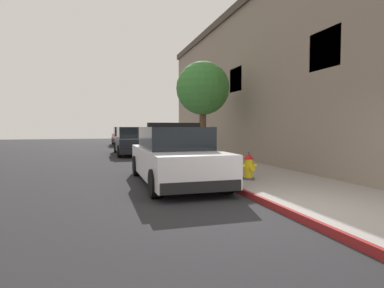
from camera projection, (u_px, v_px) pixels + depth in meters
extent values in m
cube|color=#232326|center=(66.00, 165.00, 13.85)|extent=(32.03, 60.00, 0.20)
cube|color=gray|center=(199.00, 158.00, 15.54)|extent=(2.93, 60.00, 0.13)
cube|color=maroon|center=(168.00, 159.00, 15.11)|extent=(0.08, 60.00, 0.13)
cube|color=gray|center=(302.00, 90.00, 15.83)|extent=(7.09, 21.59, 6.81)
cube|color=#473D33|center=(303.00, 16.00, 15.64)|extent=(7.33, 21.83, 0.36)
cube|color=black|center=(325.00, 49.00, 9.03)|extent=(0.06, 1.30, 1.10)
cube|color=black|center=(236.00, 80.00, 14.82)|extent=(0.06, 1.30, 1.10)
cube|color=black|center=(197.00, 93.00, 20.61)|extent=(0.06, 1.30, 1.10)
cube|color=white|center=(175.00, 162.00, 8.91)|extent=(1.84, 4.80, 0.76)
cube|color=black|center=(174.00, 138.00, 9.02)|extent=(1.64, 2.50, 0.60)
cube|color=black|center=(201.00, 187.00, 6.68)|extent=(1.76, 0.16, 0.24)
cube|color=black|center=(159.00, 163.00, 11.16)|extent=(1.76, 0.16, 0.24)
cylinder|color=black|center=(137.00, 166.00, 10.31)|extent=(0.22, 0.64, 0.64)
cylinder|color=black|center=(188.00, 164.00, 10.79)|extent=(0.22, 0.64, 0.64)
cylinder|color=black|center=(155.00, 183.00, 7.05)|extent=(0.22, 0.64, 0.64)
cylinder|color=black|center=(227.00, 180.00, 7.54)|extent=(0.22, 0.64, 0.64)
cube|color=black|center=(174.00, 125.00, 8.95)|extent=(1.48, 0.20, 0.12)
cube|color=red|center=(162.00, 125.00, 8.85)|extent=(0.44, 0.18, 0.11)
cube|color=#1E33E0|center=(186.00, 125.00, 9.05)|extent=(0.44, 0.18, 0.11)
cube|color=black|center=(133.00, 144.00, 18.27)|extent=(1.84, 4.80, 0.76)
cube|color=black|center=(133.00, 132.00, 18.38)|extent=(1.64, 2.50, 0.60)
cube|color=black|center=(138.00, 152.00, 16.04)|extent=(1.76, 0.16, 0.24)
cube|color=black|center=(129.00, 146.00, 20.52)|extent=(1.76, 0.16, 0.24)
cylinder|color=black|center=(116.00, 147.00, 19.67)|extent=(0.22, 0.64, 0.64)
cylinder|color=black|center=(144.00, 147.00, 20.15)|extent=(0.22, 0.64, 0.64)
cylinder|color=black|center=(120.00, 151.00, 16.41)|extent=(0.22, 0.64, 0.64)
cylinder|color=black|center=(153.00, 151.00, 16.90)|extent=(0.22, 0.64, 0.64)
cube|color=maroon|center=(124.00, 139.00, 27.37)|extent=(1.84, 4.80, 0.76)
cube|color=black|center=(124.00, 131.00, 27.48)|extent=(1.64, 2.50, 0.60)
cube|color=black|center=(127.00, 143.00, 25.14)|extent=(1.76, 0.16, 0.24)
cube|color=black|center=(122.00, 140.00, 29.62)|extent=(1.76, 0.16, 0.24)
cylinder|color=black|center=(113.00, 141.00, 28.77)|extent=(0.22, 0.64, 0.64)
cylinder|color=black|center=(132.00, 141.00, 29.25)|extent=(0.22, 0.64, 0.64)
cylinder|color=black|center=(115.00, 143.00, 25.51)|extent=(0.22, 0.64, 0.64)
cylinder|color=black|center=(137.00, 142.00, 26.00)|extent=(0.22, 0.64, 0.64)
cylinder|color=#4C4C51|center=(249.00, 178.00, 8.72)|extent=(0.32, 0.32, 0.06)
cylinder|color=yellow|center=(249.00, 168.00, 8.70)|extent=(0.24, 0.24, 0.50)
cone|color=red|center=(249.00, 156.00, 8.69)|extent=(0.28, 0.28, 0.14)
cylinder|color=#4C4C51|center=(249.00, 153.00, 8.68)|extent=(0.05, 0.05, 0.06)
cylinder|color=yellow|center=(243.00, 166.00, 8.65)|extent=(0.10, 0.10, 0.10)
cylinder|color=yellow|center=(254.00, 166.00, 8.75)|extent=(0.10, 0.10, 0.10)
cylinder|color=yellow|center=(252.00, 169.00, 8.53)|extent=(0.13, 0.12, 0.13)
cylinder|color=brown|center=(203.00, 134.00, 13.57)|extent=(0.28, 0.28, 2.27)
sphere|color=#387A33|center=(203.00, 88.00, 13.47)|extent=(2.24, 2.24, 2.24)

